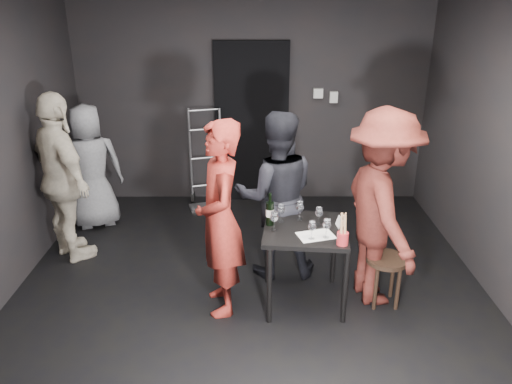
{
  "coord_description": "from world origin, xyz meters",
  "views": [
    {
      "loc": [
        0.05,
        -3.91,
        2.68
      ],
      "look_at": [
        0.05,
        0.25,
        0.98
      ],
      "focal_mm": 35.0,
      "sensor_mm": 36.0,
      "label": 1
    }
  ],
  "objects_px": {
    "tasting_table": "(305,238)",
    "hand_truck": "(207,189)",
    "woman_black": "(276,187)",
    "wine_bottle": "(270,213)",
    "bystander_grey": "(91,167)",
    "server_red": "(220,205)",
    "bystander_cream": "(60,164)",
    "stool": "(386,267)",
    "breadstick_cup": "(343,230)",
    "man_maroon": "(383,191)"
  },
  "relations": [
    {
      "from": "hand_truck",
      "to": "woman_black",
      "type": "relative_size",
      "value": 0.71
    },
    {
      "from": "woman_black",
      "to": "tasting_table",
      "type": "bearing_deg",
      "value": 111.67
    },
    {
      "from": "hand_truck",
      "to": "man_maroon",
      "type": "bearing_deg",
      "value": -66.68
    },
    {
      "from": "man_maroon",
      "to": "breadstick_cup",
      "type": "xyz_separation_m",
      "value": [
        -0.4,
        -0.38,
        -0.18
      ]
    },
    {
      "from": "breadstick_cup",
      "to": "stool",
      "type": "bearing_deg",
      "value": 30.41
    },
    {
      "from": "bystander_cream",
      "to": "wine_bottle",
      "type": "bearing_deg",
      "value": -153.98
    },
    {
      "from": "man_maroon",
      "to": "bystander_cream",
      "type": "height_order",
      "value": "man_maroon"
    },
    {
      "from": "bystander_grey",
      "to": "hand_truck",
      "type": "bearing_deg",
      "value": -176.96
    },
    {
      "from": "breadstick_cup",
      "to": "bystander_grey",
      "type": "bearing_deg",
      "value": 143.84
    },
    {
      "from": "server_red",
      "to": "breadstick_cup",
      "type": "relative_size",
      "value": 6.79
    },
    {
      "from": "bystander_grey",
      "to": "wine_bottle",
      "type": "bearing_deg",
      "value": 121.53
    },
    {
      "from": "bystander_grey",
      "to": "server_red",
      "type": "bearing_deg",
      "value": 112.43
    },
    {
      "from": "tasting_table",
      "to": "bystander_cream",
      "type": "distance_m",
      "value": 2.57
    },
    {
      "from": "hand_truck",
      "to": "breadstick_cup",
      "type": "bearing_deg",
      "value": -77.77
    },
    {
      "from": "bystander_cream",
      "to": "bystander_grey",
      "type": "height_order",
      "value": "bystander_cream"
    },
    {
      "from": "breadstick_cup",
      "to": "hand_truck",
      "type": "bearing_deg",
      "value": 118.28
    },
    {
      "from": "bystander_cream",
      "to": "wine_bottle",
      "type": "distance_m",
      "value": 2.23
    },
    {
      "from": "stool",
      "to": "breadstick_cup",
      "type": "height_order",
      "value": "breadstick_cup"
    },
    {
      "from": "hand_truck",
      "to": "wine_bottle",
      "type": "height_order",
      "value": "hand_truck"
    },
    {
      "from": "stool",
      "to": "man_maroon",
      "type": "distance_m",
      "value": 0.7
    },
    {
      "from": "server_red",
      "to": "bystander_cream",
      "type": "bearing_deg",
      "value": -130.13
    },
    {
      "from": "tasting_table",
      "to": "bystander_cream",
      "type": "height_order",
      "value": "bystander_cream"
    },
    {
      "from": "stool",
      "to": "bystander_cream",
      "type": "relative_size",
      "value": 0.22
    },
    {
      "from": "hand_truck",
      "to": "tasting_table",
      "type": "xyz_separation_m",
      "value": [
        1.08,
        -2.21,
        0.42
      ]
    },
    {
      "from": "server_red",
      "to": "wine_bottle",
      "type": "xyz_separation_m",
      "value": [
        0.43,
        0.14,
        -0.13
      ]
    },
    {
      "from": "bystander_grey",
      "to": "man_maroon",
      "type": "bearing_deg",
      "value": 131.67
    },
    {
      "from": "tasting_table",
      "to": "hand_truck",
      "type": "bearing_deg",
      "value": 116.11
    },
    {
      "from": "hand_truck",
      "to": "stool",
      "type": "distance_m",
      "value": 2.89
    },
    {
      "from": "woman_black",
      "to": "wine_bottle",
      "type": "height_order",
      "value": "woman_black"
    },
    {
      "from": "man_maroon",
      "to": "stool",
      "type": "bearing_deg",
      "value": -160.28
    },
    {
      "from": "bystander_cream",
      "to": "breadstick_cup",
      "type": "relative_size",
      "value": 7.16
    },
    {
      "from": "server_red",
      "to": "bystander_grey",
      "type": "bearing_deg",
      "value": -147.53
    },
    {
      "from": "server_red",
      "to": "wine_bottle",
      "type": "height_order",
      "value": "server_red"
    },
    {
      "from": "woman_black",
      "to": "wine_bottle",
      "type": "bearing_deg",
      "value": 78.56
    },
    {
      "from": "wine_bottle",
      "to": "hand_truck",
      "type": "bearing_deg",
      "value": 109.81
    },
    {
      "from": "server_red",
      "to": "bystander_cream",
      "type": "relative_size",
      "value": 0.95
    },
    {
      "from": "server_red",
      "to": "woman_black",
      "type": "height_order",
      "value": "server_red"
    },
    {
      "from": "tasting_table",
      "to": "woman_black",
      "type": "distance_m",
      "value": 0.64
    },
    {
      "from": "woman_black",
      "to": "bystander_cream",
      "type": "relative_size",
      "value": 0.87
    },
    {
      "from": "wine_bottle",
      "to": "server_red",
      "type": "bearing_deg",
      "value": -161.29
    },
    {
      "from": "tasting_table",
      "to": "bystander_grey",
      "type": "height_order",
      "value": "bystander_grey"
    },
    {
      "from": "hand_truck",
      "to": "tasting_table",
      "type": "relative_size",
      "value": 1.74
    },
    {
      "from": "hand_truck",
      "to": "bystander_grey",
      "type": "distance_m",
      "value": 1.5
    },
    {
      "from": "man_maroon",
      "to": "woman_black",
      "type": "bearing_deg",
      "value": 53.72
    },
    {
      "from": "tasting_table",
      "to": "bystander_grey",
      "type": "distance_m",
      "value": 2.87
    },
    {
      "from": "bystander_cream",
      "to": "stool",
      "type": "bearing_deg",
      "value": -149.28
    },
    {
      "from": "woman_black",
      "to": "breadstick_cup",
      "type": "relative_size",
      "value": 6.26
    },
    {
      "from": "server_red",
      "to": "woman_black",
      "type": "relative_size",
      "value": 1.09
    },
    {
      "from": "tasting_table",
      "to": "stool",
      "type": "bearing_deg",
      "value": -2.81
    },
    {
      "from": "server_red",
      "to": "bystander_grey",
      "type": "relative_size",
      "value": 1.35
    }
  ]
}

